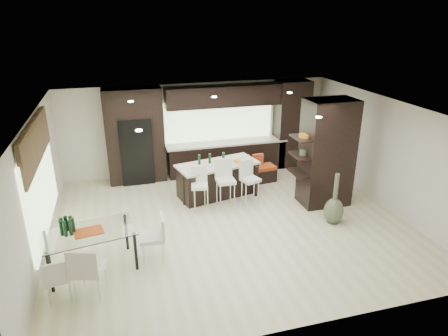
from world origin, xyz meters
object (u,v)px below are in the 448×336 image
object	(u,v)px
stool_left	(200,193)
stool_right	(250,187)
stool_mid	(225,189)
bench	(255,175)
dining_table	(91,251)
kitchen_island	(218,179)
chair_far	(58,280)
chair_near	(89,272)
floor_vase	(335,199)
chair_end	(152,240)

from	to	relation	value
stool_left	stool_right	distance (m)	1.31
stool_mid	bench	distance (m)	1.83
dining_table	stool_left	bearing A→B (deg)	26.12
kitchen_island	stool_left	size ratio (longest dim) A/B	2.37
stool_mid	bench	size ratio (longest dim) A/B	0.82
kitchen_island	stool_left	xyz separation A→B (m)	(-0.65, -0.76, 0.01)
chair_far	chair_near	bearing A→B (deg)	-12.97
bench	floor_vase	bearing A→B (deg)	-76.60
chair_far	kitchen_island	bearing A→B (deg)	34.48
stool_right	bench	xyz separation A→B (m)	(0.59, 1.29, -0.23)
stool_mid	chair_far	size ratio (longest dim) A/B	1.28
stool_mid	chair_end	distance (m)	2.71
stool_left	chair_end	size ratio (longest dim) A/B	1.02
stool_left	floor_vase	world-z (taller)	floor_vase
chair_far	dining_table	bearing A→B (deg)	47.66
stool_right	chair_far	world-z (taller)	stool_right
stool_right	kitchen_island	bearing A→B (deg)	112.97
stool_mid	kitchen_island	bearing A→B (deg)	90.41
stool_mid	stool_right	world-z (taller)	stool_mid
stool_left	stool_mid	distance (m)	0.66
stool_left	chair_near	size ratio (longest dim) A/B	0.95
stool_left	chair_near	xyz separation A→B (m)	(-2.51, -2.65, 0.03)
dining_table	chair_far	size ratio (longest dim) A/B	2.14
stool_left	dining_table	size ratio (longest dim) A/B	0.54
stool_mid	chair_near	bearing A→B (deg)	-139.88
stool_mid	floor_vase	xyz separation A→B (m)	(2.21, -1.44, 0.12)
bench	chair_near	bearing A→B (deg)	-144.09
stool_left	stool_mid	size ratio (longest dim) A/B	0.90
bench	chair_end	distance (m)	4.51
floor_vase	dining_table	distance (m)	5.38
floor_vase	chair_end	distance (m)	4.23
chair_far	floor_vase	bearing A→B (deg)	3.01
stool_left	chair_end	xyz separation A→B (m)	(-1.35, -1.84, -0.01)
stool_right	bench	bearing A→B (deg)	47.67
stool_mid	chair_near	xyz separation A→B (m)	(-3.16, -2.62, -0.02)
stool_mid	chair_end	size ratio (longest dim) A/B	1.13
chair_near	chair_far	distance (m)	0.53
chair_near	chair_end	bearing A→B (deg)	51.34
stool_left	chair_end	world-z (taller)	stool_left
bench	chair_far	size ratio (longest dim) A/B	1.56
stool_mid	chair_end	world-z (taller)	stool_mid
kitchen_island	stool_mid	world-z (taller)	stool_mid
chair_far	stool_left	bearing A→B (deg)	32.78
stool_mid	stool_left	bearing A→B (deg)	178.47
stool_left	stool_right	size ratio (longest dim) A/B	0.97
dining_table	chair_near	xyz separation A→B (m)	(0.00, -0.81, 0.07)
dining_table	chair_near	size ratio (longest dim) A/B	1.76
kitchen_island	chair_near	size ratio (longest dim) A/B	2.24
dining_table	bench	bearing A→B (deg)	25.15
chair_near	stool_mid	bearing A→B (deg)	56.08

